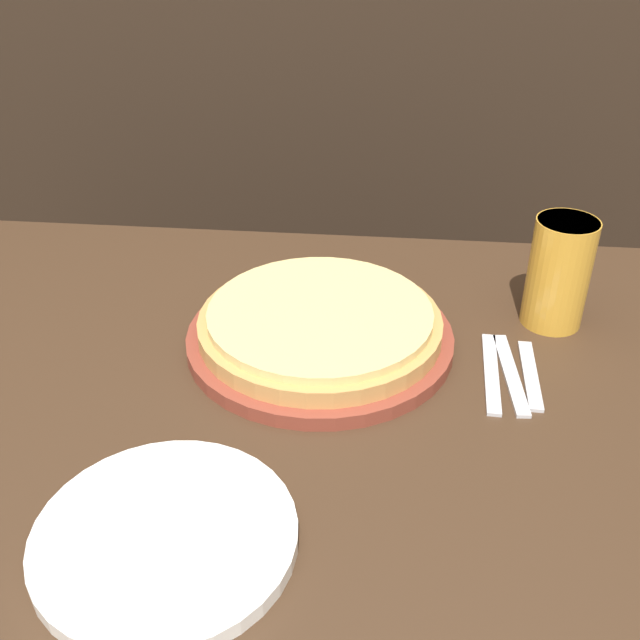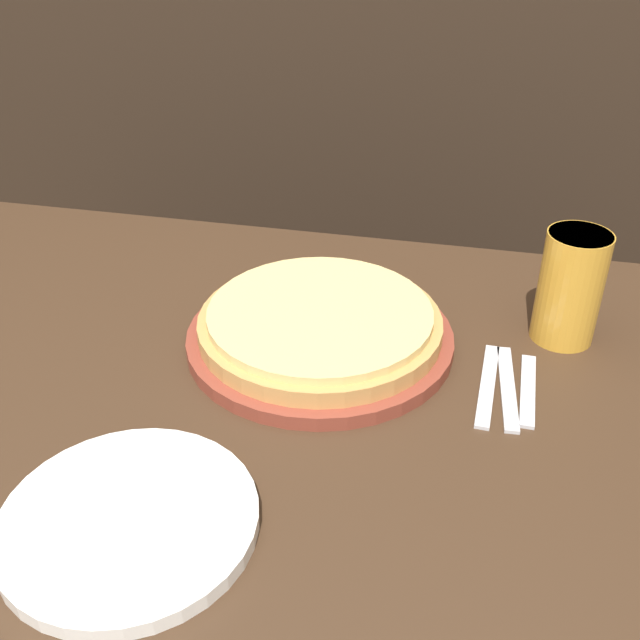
# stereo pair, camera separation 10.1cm
# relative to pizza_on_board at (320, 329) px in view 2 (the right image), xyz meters

# --- Properties ---
(dining_table) EXTENTS (1.47, 0.90, 0.70)m
(dining_table) POSITION_rel_pizza_on_board_xyz_m (-0.07, -0.11, -0.38)
(dining_table) COLOR #3D2819
(dining_table) RESTS_ON ground_plane
(pizza_on_board) EXTENTS (0.37, 0.37, 0.06)m
(pizza_on_board) POSITION_rel_pizza_on_board_xyz_m (0.00, 0.00, 0.00)
(pizza_on_board) COLOR brown
(pizza_on_board) RESTS_ON dining_table
(beer_glass) EXTENTS (0.09, 0.09, 0.16)m
(beer_glass) POSITION_rel_pizza_on_board_xyz_m (0.33, 0.09, 0.06)
(beer_glass) COLOR gold
(beer_glass) RESTS_ON dining_table
(dinner_plate) EXTENTS (0.26, 0.26, 0.02)m
(dinner_plate) POSITION_rel_pizza_on_board_xyz_m (-0.12, -0.36, -0.02)
(dinner_plate) COLOR white
(dinner_plate) RESTS_ON dining_table
(fork) EXTENTS (0.03, 0.17, 0.00)m
(fork) POSITION_rel_pizza_on_board_xyz_m (0.23, -0.05, -0.02)
(fork) COLOR silver
(fork) RESTS_ON dining_table
(dinner_knife) EXTENTS (0.03, 0.17, 0.00)m
(dinner_knife) POSITION_rel_pizza_on_board_xyz_m (0.25, -0.05, -0.02)
(dinner_knife) COLOR silver
(dinner_knife) RESTS_ON dining_table
(spoon) EXTENTS (0.02, 0.15, 0.00)m
(spoon) POSITION_rel_pizza_on_board_xyz_m (0.28, -0.05, -0.02)
(spoon) COLOR silver
(spoon) RESTS_ON dining_table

